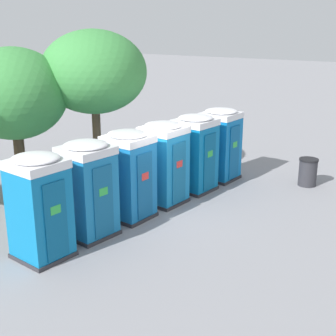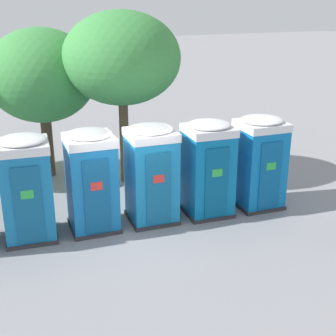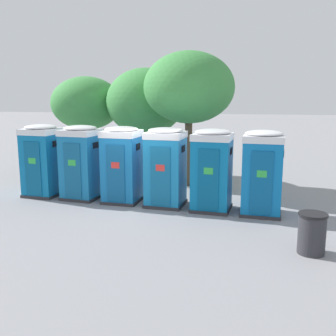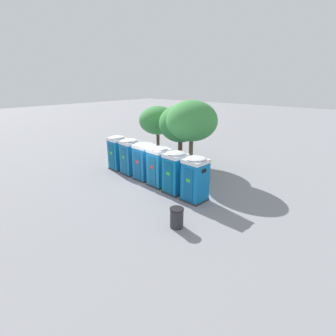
{
  "view_description": "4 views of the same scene",
  "coord_description": "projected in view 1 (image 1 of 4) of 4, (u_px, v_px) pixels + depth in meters",
  "views": [
    {
      "loc": [
        -10.49,
        -7.63,
        5.34
      ],
      "look_at": [
        0.96,
        0.03,
        1.07
      ],
      "focal_mm": 50.0,
      "sensor_mm": 36.0,
      "label": 1
    },
    {
      "loc": [
        -3.34,
        -10.24,
        5.43
      ],
      "look_at": [
        1.21,
        0.01,
        1.38
      ],
      "focal_mm": 50.0,
      "sensor_mm": 36.0,
      "label": 2
    },
    {
      "loc": [
        3.3,
        -12.08,
        3.59
      ],
      "look_at": [
        0.85,
        0.04,
        1.24
      ],
      "focal_mm": 42.0,
      "sensor_mm": 36.0,
      "label": 3
    },
    {
      "loc": [
        11.45,
        -11.38,
        6.41
      ],
      "look_at": [
        1.6,
        -0.03,
        1.37
      ],
      "focal_mm": 28.0,
      "sensor_mm": 36.0,
      "label": 4
    }
  ],
  "objects": [
    {
      "name": "ground_plane",
      "position": [
        151.0,
        210.0,
        13.96
      ],
      "size": [
        120.0,
        120.0,
        0.0
      ],
      "primitive_type": "plane",
      "color": "gray"
    },
    {
      "name": "street_tree_1",
      "position": [
        14.0,
        94.0,
        14.56
      ],
      "size": [
        3.34,
        3.34,
        4.68
      ],
      "color": "#4C3826",
      "rests_on": "ground"
    },
    {
      "name": "street_tree_0",
      "position": [
        94.0,
        72.0,
        15.28
      ],
      "size": [
        3.47,
        3.47,
        5.18
      ],
      "color": "brown",
      "rests_on": "ground"
    },
    {
      "name": "portapotty_5",
      "position": [
        220.0,
        144.0,
        16.44
      ],
      "size": [
        1.27,
        1.27,
        2.54
      ],
      "color": "#2D2D33",
      "rests_on": "ground"
    },
    {
      "name": "portapotty_3",
      "position": [
        164.0,
        163.0,
        14.22
      ],
      "size": [
        1.28,
        1.28,
        2.54
      ],
      "color": "#2D2D33",
      "rests_on": "ground"
    },
    {
      "name": "portapotty_2",
      "position": [
        129.0,
        175.0,
        13.11
      ],
      "size": [
        1.24,
        1.26,
        2.54
      ],
      "color": "#2D2D33",
      "rests_on": "ground"
    },
    {
      "name": "portapotty_0",
      "position": [
        40.0,
        206.0,
        10.83
      ],
      "size": [
        1.26,
        1.29,
        2.54
      ],
      "color": "#2D2D33",
      "rests_on": "ground"
    },
    {
      "name": "portapotty_1",
      "position": [
        88.0,
        189.0,
        11.98
      ],
      "size": [
        1.32,
        1.33,
        2.54
      ],
      "color": "#2D2D33",
      "rests_on": "ground"
    },
    {
      "name": "trash_can",
      "position": [
        308.0,
        172.0,
        15.98
      ],
      "size": [
        0.65,
        0.65,
        0.95
      ],
      "color": "#2D2D33",
      "rests_on": "ground"
    },
    {
      "name": "portapotty_4",
      "position": [
        195.0,
        153.0,
        15.31
      ],
      "size": [
        1.29,
        1.3,
        2.54
      ],
      "color": "#2D2D33",
      "rests_on": "ground"
    }
  ]
}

